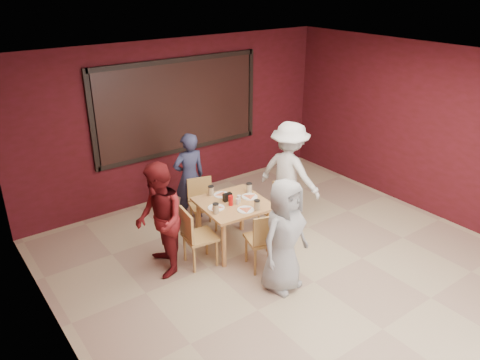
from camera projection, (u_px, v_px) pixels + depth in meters
floor at (314, 282)px, 6.24m from camera, size 7.00×7.00×0.00m
window_blinds at (180, 107)px, 8.11m from camera, size 3.00×0.02×1.50m
dining_table at (233, 208)px, 6.79m from camera, size 1.02×1.02×0.89m
chair_front at (265, 238)px, 6.32m from camera, size 0.53×0.53×0.88m
chair_back at (202, 201)px, 7.43m from camera, size 0.49×0.49×0.82m
chair_left at (195, 234)px, 6.42m from camera, size 0.47×0.47×0.87m
chair_right at (276, 206)px, 7.32m from camera, size 0.39×0.39×0.77m
diner_front at (284, 236)px, 5.86m from camera, size 0.82×0.60×1.53m
diner_back at (189, 177)px, 7.57m from camera, size 0.58×0.41×1.49m
diner_left at (159, 220)px, 6.16m from camera, size 0.79×0.90×1.58m
diner_right at (289, 173)px, 7.47m from camera, size 0.89×1.22×1.69m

